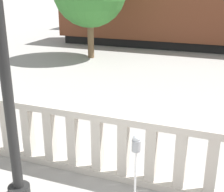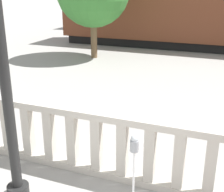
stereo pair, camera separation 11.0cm
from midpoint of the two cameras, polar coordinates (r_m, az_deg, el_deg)
The scene contains 3 objects.
balustrade at distance 6.21m, azimuth 4.91°, elevation -10.17°, with size 13.98×0.24×1.41m.
lamppost at distance 5.35m, azimuth -19.21°, elevation 9.65°, with size 0.41×0.41×5.57m.
parking_meter at distance 5.46m, azimuth 4.68°, elevation -9.93°, with size 0.15×0.15×1.39m.
Camera 2 is at (1.55, -2.54, 3.79)m, focal length 50.00 mm.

